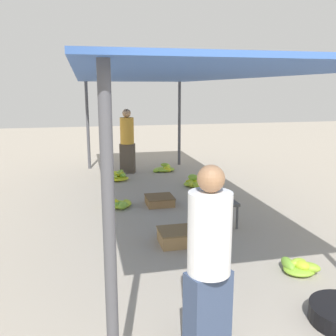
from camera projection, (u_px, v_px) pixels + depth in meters
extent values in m
cylinder|color=#4C4C51|center=(110.00, 252.00, 2.35)|extent=(0.08, 0.08, 2.35)
cylinder|color=#4C4C51|center=(88.00, 126.00, 10.07)|extent=(0.08, 0.08, 2.35)
cylinder|color=#4C4C51|center=(179.00, 124.00, 10.62)|extent=(0.08, 0.08, 2.35)
cube|color=#33569E|center=(167.00, 76.00, 6.23)|extent=(2.95, 8.50, 0.04)
cube|color=#384766|center=(208.00, 314.00, 3.04)|extent=(0.40, 0.30, 0.75)
cylinder|color=white|center=(210.00, 233.00, 2.89)|extent=(0.44, 0.44, 0.65)
sphere|color=#9E704C|center=(211.00, 179.00, 2.80)|extent=(0.21, 0.21, 0.21)
cube|color=#4C4C4C|center=(226.00, 203.00, 5.92)|extent=(0.34, 0.34, 0.04)
cylinder|color=#4C4C4C|center=(221.00, 219.00, 5.80)|extent=(0.04, 0.04, 0.37)
cylinder|color=#4C4C4C|center=(237.00, 218.00, 5.86)|extent=(0.04, 0.04, 0.37)
cylinder|color=#4C4C4C|center=(215.00, 213.00, 6.06)|extent=(0.04, 0.04, 0.37)
cylinder|color=#4C4C4C|center=(230.00, 212.00, 6.12)|extent=(0.04, 0.04, 0.37)
ellipsoid|color=yellow|center=(118.00, 175.00, 8.95)|extent=(0.29, 0.22, 0.09)
ellipsoid|color=#8ABB33|center=(120.00, 172.00, 8.96)|extent=(0.26, 0.35, 0.09)
ellipsoid|color=#BBCF2B|center=(118.00, 173.00, 8.92)|extent=(0.34, 0.24, 0.10)
ellipsoid|color=#98C131|center=(114.00, 176.00, 8.88)|extent=(0.21, 0.33, 0.09)
ellipsoid|color=#7AB536|center=(122.00, 174.00, 8.95)|extent=(0.22, 0.31, 0.12)
ellipsoid|color=#A4C62F|center=(120.00, 176.00, 9.14)|extent=(0.24, 0.16, 0.11)
ellipsoid|color=yellow|center=(118.00, 178.00, 8.98)|extent=(0.50, 0.44, 0.10)
ellipsoid|color=yellow|center=(112.00, 201.00, 6.96)|extent=(0.30, 0.23, 0.11)
ellipsoid|color=#7AB536|center=(115.00, 205.00, 6.86)|extent=(0.31, 0.23, 0.10)
ellipsoid|color=#B4CC2C|center=(127.00, 202.00, 7.06)|extent=(0.18, 0.34, 0.09)
ellipsoid|color=#84B934|center=(123.00, 206.00, 6.85)|extent=(0.27, 0.32, 0.12)
ellipsoid|color=#79B536|center=(121.00, 205.00, 6.91)|extent=(0.22, 0.29, 0.12)
ellipsoid|color=#9DC330|center=(118.00, 204.00, 6.97)|extent=(0.48, 0.42, 0.10)
ellipsoid|color=#7CB636|center=(288.00, 264.00, 4.53)|extent=(0.17, 0.31, 0.13)
ellipsoid|color=#B7CE2B|center=(301.00, 265.00, 4.45)|extent=(0.23, 0.25, 0.11)
ellipsoid|color=#94BF32|center=(309.00, 267.00, 4.44)|extent=(0.29, 0.28, 0.11)
ellipsoid|color=#9BC230|center=(298.00, 263.00, 4.50)|extent=(0.24, 0.15, 0.11)
ellipsoid|color=#89BB34|center=(299.00, 269.00, 4.48)|extent=(0.39, 0.34, 0.10)
ellipsoid|color=#A8C72E|center=(194.00, 185.00, 8.31)|extent=(0.26, 0.27, 0.13)
ellipsoid|color=#B7CD2B|center=(197.00, 184.00, 8.41)|extent=(0.17, 0.27, 0.12)
ellipsoid|color=#BDD02A|center=(196.00, 184.00, 8.37)|extent=(0.20, 0.24, 0.10)
ellipsoid|color=#86BA34|center=(193.00, 177.00, 8.43)|extent=(0.27, 0.24, 0.14)
ellipsoid|color=yellow|center=(192.00, 182.00, 8.48)|extent=(0.32, 0.23, 0.13)
ellipsoid|color=#AAC82E|center=(196.00, 185.00, 8.34)|extent=(0.32, 0.21, 0.11)
ellipsoid|color=#BACF2B|center=(191.00, 183.00, 8.37)|extent=(0.22, 0.35, 0.14)
ellipsoid|color=#9EC430|center=(192.00, 184.00, 8.46)|extent=(0.40, 0.35, 0.10)
ellipsoid|color=#90BE32|center=(167.00, 168.00, 9.93)|extent=(0.28, 0.35, 0.13)
ellipsoid|color=#8FBE32|center=(165.00, 165.00, 9.93)|extent=(0.26, 0.18, 0.09)
ellipsoid|color=yellow|center=(167.00, 169.00, 9.87)|extent=(0.27, 0.29, 0.14)
ellipsoid|color=#8DBD33|center=(157.00, 170.00, 9.85)|extent=(0.29, 0.29, 0.10)
ellipsoid|color=#C2D22A|center=(168.00, 167.00, 9.93)|extent=(0.23, 0.27, 0.14)
ellipsoid|color=#94C032|center=(164.00, 169.00, 9.98)|extent=(0.55, 0.48, 0.10)
ellipsoid|color=#A4C62F|center=(212.00, 200.00, 7.19)|extent=(0.31, 0.32, 0.15)
ellipsoid|color=yellow|center=(212.00, 196.00, 7.17)|extent=(0.22, 0.24, 0.11)
ellipsoid|color=#94BF32|center=(215.00, 195.00, 7.14)|extent=(0.25, 0.18, 0.12)
ellipsoid|color=#C3D229|center=(211.00, 198.00, 7.12)|extent=(0.24, 0.28, 0.13)
ellipsoid|color=#C1D12A|center=(214.00, 196.00, 7.13)|extent=(0.25, 0.18, 0.15)
ellipsoid|color=#B0CB2D|center=(215.00, 201.00, 7.10)|extent=(0.26, 0.34, 0.12)
ellipsoid|color=#9AC231|center=(216.00, 201.00, 7.16)|extent=(0.46, 0.40, 0.10)
cube|color=#9E7A4C|center=(176.00, 237.00, 5.33)|extent=(0.46, 0.46, 0.18)
cube|color=brown|center=(176.00, 231.00, 5.30)|extent=(0.48, 0.48, 0.02)
cube|color=olive|center=(160.00, 201.00, 7.11)|extent=(0.50, 0.50, 0.14)
cube|color=brown|center=(160.00, 197.00, 7.09)|extent=(0.52, 0.52, 0.02)
cube|color=#4C4238|center=(128.00, 158.00, 9.71)|extent=(0.42, 0.33, 0.77)
cylinder|color=gold|center=(127.00, 131.00, 9.56)|extent=(0.46, 0.46, 0.67)
sphere|color=tan|center=(127.00, 113.00, 9.46)|extent=(0.22, 0.22, 0.22)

